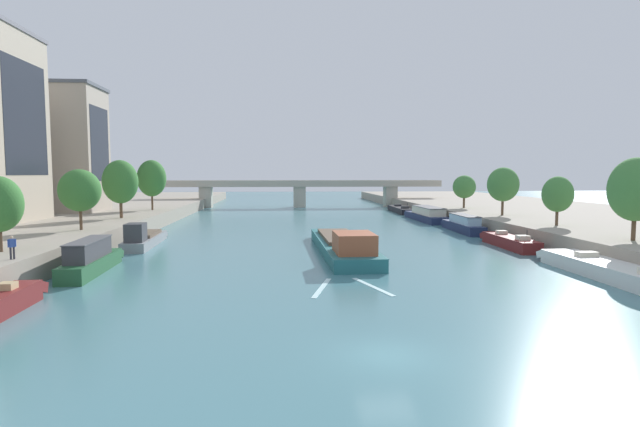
# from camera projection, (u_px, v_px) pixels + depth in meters

# --- Properties ---
(ground_plane) EXTENTS (400.00, 400.00, 0.00)m
(ground_plane) POSITION_uv_depth(u_px,v_px,m) (386.00, 355.00, 21.64)
(ground_plane) COLOR teal
(quay_left) EXTENTS (36.00, 170.00, 2.12)m
(quay_left) POSITION_uv_depth(u_px,v_px,m) (40.00, 220.00, 72.97)
(quay_left) COLOR gray
(quay_left) RESTS_ON ground
(quay_right) EXTENTS (36.00, 170.00, 2.12)m
(quay_right) POSITION_uv_depth(u_px,v_px,m) (558.00, 217.00, 79.41)
(quay_right) COLOR gray
(quay_right) RESTS_ON ground
(barge_midriver) EXTENTS (4.85, 23.32, 2.90)m
(barge_midriver) POSITION_uv_depth(u_px,v_px,m) (343.00, 245.00, 49.20)
(barge_midriver) COLOR #23666B
(barge_midriver) RESTS_ON ground
(wake_behind_barge) EXTENTS (5.60, 5.92, 0.03)m
(wake_behind_barge) POSITION_uv_depth(u_px,v_px,m) (347.00, 287.00, 34.61)
(wake_behind_barge) COLOR silver
(wake_behind_barge) RESTS_ON ground
(moored_boat_left_end) EXTENTS (2.38, 11.10, 2.76)m
(moored_boat_left_end) POSITION_uv_depth(u_px,v_px,m) (91.00, 259.00, 39.55)
(moored_boat_left_end) COLOR #235633
(moored_boat_left_end) RESTS_ON ground
(moored_boat_left_lone) EXTENTS (2.91, 12.96, 2.88)m
(moored_boat_left_lone) POSITION_uv_depth(u_px,v_px,m) (144.00, 238.00, 54.28)
(moored_boat_left_lone) COLOR gray
(moored_boat_left_lone) RESTS_ON ground
(moored_boat_right_second) EXTENTS (3.34, 15.84, 2.29)m
(moored_boat_right_second) POSITION_uv_depth(u_px,v_px,m) (611.00, 271.00, 37.46)
(moored_boat_right_second) COLOR silver
(moored_boat_right_second) RESTS_ON ground
(moored_boat_right_near) EXTENTS (2.31, 11.06, 2.31)m
(moored_boat_right_near) POSITION_uv_depth(u_px,v_px,m) (509.00, 242.00, 53.32)
(moored_boat_right_near) COLOR maroon
(moored_boat_right_near) RESTS_ON ground
(moored_boat_right_far) EXTENTS (2.65, 12.91, 2.39)m
(moored_boat_right_far) POSITION_uv_depth(u_px,v_px,m) (463.00, 224.00, 67.73)
(moored_boat_right_far) COLOR #1E284C
(moored_boat_right_far) RESTS_ON ground
(moored_boat_right_upstream) EXTENTS (3.58, 16.76, 2.43)m
(moored_boat_right_upstream) POSITION_uv_depth(u_px,v_px,m) (427.00, 215.00, 83.76)
(moored_boat_right_upstream) COLOR #1E284C
(moored_boat_right_upstream) RESTS_ON ground
(moored_boat_right_midway) EXTENTS (3.07, 15.17, 2.20)m
(moored_boat_right_midway) POSITION_uv_depth(u_px,v_px,m) (400.00, 210.00, 101.98)
(moored_boat_right_midway) COLOR black
(moored_boat_right_midway) RESTS_ON ground
(tree_left_by_lamp) EXTENTS (4.19, 4.19, 6.32)m
(tree_left_by_lamp) POSITION_uv_depth(u_px,v_px,m) (80.00, 190.00, 51.14)
(tree_left_by_lamp) COLOR brown
(tree_left_by_lamp) RESTS_ON quay_left
(tree_left_second) EXTENTS (4.54, 4.54, 7.65)m
(tree_left_second) POSITION_uv_depth(u_px,v_px,m) (120.00, 182.00, 64.88)
(tree_left_second) COLOR brown
(tree_left_second) RESTS_ON quay_left
(tree_left_distant) EXTENTS (4.57, 4.57, 8.06)m
(tree_left_distant) POSITION_uv_depth(u_px,v_px,m) (152.00, 178.00, 79.49)
(tree_left_distant) COLOR brown
(tree_left_distant) RESTS_ON quay_left
(tree_right_far) EXTENTS (4.44, 4.44, 7.27)m
(tree_right_far) POSITION_uv_depth(u_px,v_px,m) (636.00, 189.00, 42.88)
(tree_right_far) COLOR brown
(tree_right_far) RESTS_ON quay_right
(tree_right_nearest) EXTENTS (3.38, 3.38, 5.56)m
(tree_right_nearest) POSITION_uv_depth(u_px,v_px,m) (558.00, 194.00, 55.51)
(tree_right_nearest) COLOR brown
(tree_right_nearest) RESTS_ON quay_right
(tree_right_end_of_row) EXTENTS (4.33, 4.33, 6.75)m
(tree_right_end_of_row) POSITION_uv_depth(u_px,v_px,m) (503.00, 184.00, 69.07)
(tree_right_end_of_row) COLOR brown
(tree_right_end_of_row) RESTS_ON quay_right
(tree_right_second) EXTENTS (3.86, 3.86, 5.58)m
(tree_right_second) POSITION_uv_depth(u_px,v_px,m) (464.00, 187.00, 84.06)
(tree_right_second) COLOR brown
(tree_right_second) RESTS_ON quay_right
(building_left_tall) EXTENTS (16.22, 9.72, 19.38)m
(building_left_tall) POSITION_uv_depth(u_px,v_px,m) (47.00, 148.00, 75.51)
(building_left_tall) COLOR #A89989
(building_left_tall) RESTS_ON quay_left
(bridge_far) EXTENTS (68.17, 4.40, 6.39)m
(bridge_far) POSITION_uv_depth(u_px,v_px,m) (299.00, 190.00, 117.87)
(bridge_far) COLOR #ADA899
(bridge_far) RESTS_ON ground
(person_on_quay) EXTENTS (0.41, 0.39, 1.62)m
(person_on_quay) POSITION_uv_depth(u_px,v_px,m) (12.00, 246.00, 33.65)
(person_on_quay) COLOR #2D2D38
(person_on_quay) RESTS_ON quay_left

